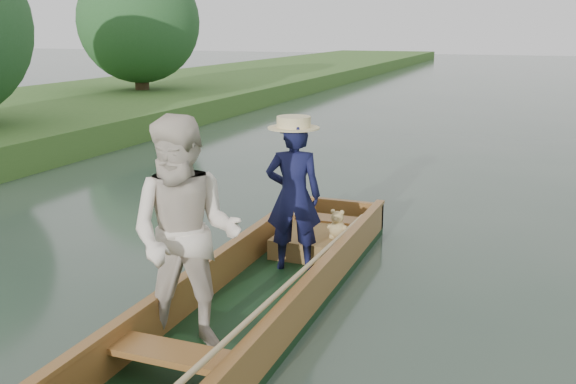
% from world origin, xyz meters
% --- Properties ---
extents(ground, '(120.00, 120.00, 0.00)m').
position_xyz_m(ground, '(0.00, 0.00, 0.00)').
color(ground, '#283D30').
rests_on(ground, ground).
extents(trees_far, '(22.99, 12.37, 4.60)m').
position_xyz_m(trees_far, '(-1.14, 8.14, 2.50)').
color(trees_far, '#47331E').
rests_on(trees_far, ground).
extents(punt, '(1.25, 5.00, 1.92)m').
position_xyz_m(punt, '(-0.08, -0.29, 0.65)').
color(punt, black).
rests_on(punt, ground).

